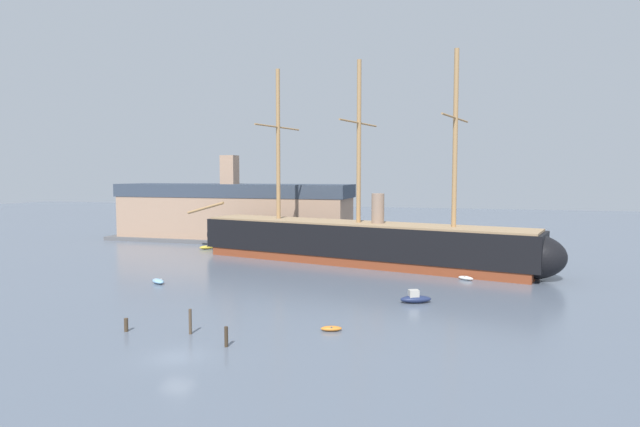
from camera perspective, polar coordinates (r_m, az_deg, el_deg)
name	(u,v)px	position (r m, az deg, el deg)	size (l,w,h in m)	color
ground_plane	(177,357)	(46.37, -14.98, -14.54)	(400.00, 400.00, 0.00)	slate
tall_ship	(358,242)	(88.68, 4.10, -3.03)	(67.96, 22.16, 33.17)	brown
dinghy_foreground_right	(331,328)	(51.75, 1.21, -12.13)	(2.18, 1.44, 0.47)	orange
dinghy_mid_left	(158,281)	(76.26, -16.84, -6.90)	(2.88, 2.48, 0.63)	#7FB2D6
motorboat_mid_right	(415,298)	(63.35, 10.11, -8.86)	(3.90, 2.73, 1.51)	#1E284C
dinghy_alongside_stern	(466,278)	(78.22, 15.23, -6.63)	(2.44, 1.94, 0.53)	silver
dinghy_far_left	(207,247)	(108.22, -11.92, -3.54)	(3.13, 2.69, 0.69)	gold
dinghy_far_right	(519,267)	(90.37, 20.36, -5.31)	(1.55, 2.25, 0.49)	orange
mooring_piling_nearest	(126,325)	(54.62, -19.92, -11.07)	(0.37, 0.37, 1.26)	#423323
mooring_piling_left_pair	(190,322)	(51.95, -13.63, -11.10)	(0.28, 0.28, 2.36)	#4C3D2D
mooring_piling_right_pair	(226,337)	(47.79, -9.94, -12.78)	(0.32, 0.32, 1.76)	#382B1E
dockside_warehouse_left	(233,213)	(119.78, -9.20, 0.10)	(56.73, 14.29, 18.87)	#565659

